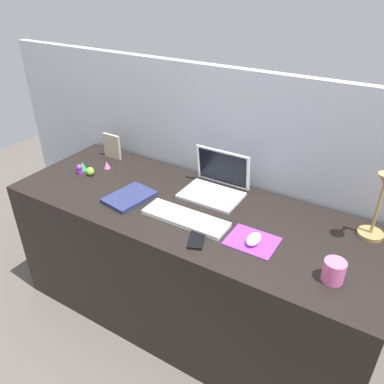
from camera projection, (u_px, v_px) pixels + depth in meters
The scene contains 16 objects.
ground_plane at pixel (189, 313), 2.25m from camera, with size 6.00×6.00×0.00m, color #59514C.
back_wall at pixel (224, 187), 2.19m from camera, with size 3.07×0.05×1.34m, color #B2B7C1.
desk at pixel (189, 265), 2.06m from camera, with size 1.87×0.68×0.74m, color black.
laptop at pixel (216, 183), 1.97m from camera, with size 0.30×0.24×0.21m.
keyboard at pixel (185, 218), 1.78m from camera, with size 0.41×0.13×0.02m, color white.
mousepad at pixel (252, 241), 1.64m from camera, with size 0.21×0.17×0.00m, color purple.
mouse at pixel (254, 239), 1.62m from camera, with size 0.06×0.10×0.03m, color white.
cell_phone at pixel (197, 239), 1.65m from camera, with size 0.06×0.13×0.01m, color black.
desk_lamp at pixel (378, 208), 1.58m from camera, with size 0.11×0.16×0.34m.
notebook_pad at pixel (129, 197), 1.94m from camera, with size 0.17×0.24×0.02m, color navy.
picture_frame at pixel (112, 146), 2.32m from camera, with size 0.12×0.02×0.15m, color #B2A58C.
coffee_mug at pixel (334, 271), 1.42m from camera, with size 0.08×0.08×0.09m, color pink.
toy_figurine_lime at pixel (90, 171), 2.15m from camera, with size 0.04×0.04×0.05m, color #8CDB33.
toy_figurine_green at pixel (83, 166), 2.20m from camera, with size 0.05×0.05×0.05m, color green.
toy_figurine_purple at pixel (80, 169), 2.16m from camera, with size 0.03×0.03×0.06m.
toy_figurine_pink at pixel (107, 165), 2.23m from camera, with size 0.04×0.04×0.04m, color pink.
Camera 1 is at (0.84, -1.34, 1.76)m, focal length 36.03 mm.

